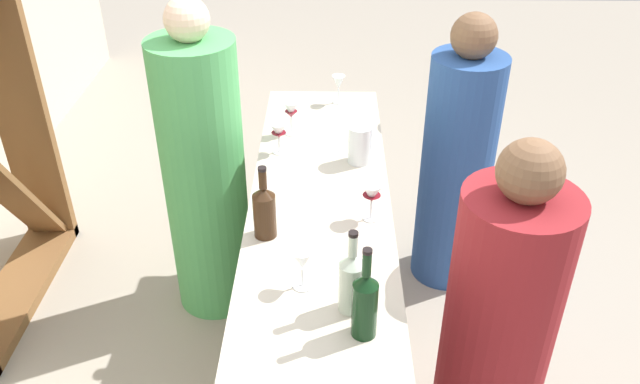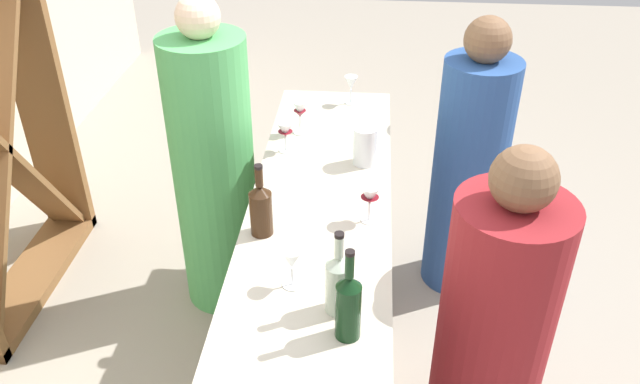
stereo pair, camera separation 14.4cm
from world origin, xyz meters
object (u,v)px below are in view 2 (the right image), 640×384
wine_bottle_leftmost_dark_green (348,305)px  person_left_guest (490,347)px  wine_bottle_second_left_clear_pale (338,282)px  wine_glass_far_left (300,111)px  wine_bottle_center_amber_brown (261,208)px  person_right_guest (214,174)px  wine_glass_near_right (292,261)px  wine_glass_far_center (285,131)px  water_pitcher (365,146)px  wine_glass_near_center (351,84)px  person_center_guest (469,172)px  wine_glass_near_left (370,196)px

wine_bottle_leftmost_dark_green → person_left_guest: (0.29, -0.50, -0.43)m
wine_bottle_second_left_clear_pale → wine_glass_far_left: (1.16, 0.25, -0.00)m
wine_bottle_center_amber_brown → person_right_guest: size_ratio=0.18×
wine_glass_near_right → wine_glass_far_center: bearing=8.7°
wine_glass_far_left → water_pitcher: size_ratio=0.94×
wine_glass_near_center → person_left_guest: 1.50m
wine_glass_far_center → person_center_guest: person_center_guest is taller
wine_bottle_center_amber_brown → wine_glass_far_left: bearing=-3.9°
wine_bottle_center_amber_brown → wine_glass_near_center: bearing=-13.6°
wine_glass_near_left → person_right_guest: person_right_guest is taller
wine_bottle_second_left_clear_pale → wine_bottle_center_amber_brown: wine_bottle_second_left_clear_pale is taller
wine_bottle_center_amber_brown → wine_glass_near_left: wine_bottle_center_amber_brown is taller
wine_glass_near_right → wine_glass_far_left: 1.07m
wine_glass_far_left → person_left_guest: 1.33m
wine_glass_near_left → person_left_guest: bearing=-124.2°
wine_glass_far_center → person_right_guest: 0.54m
wine_bottle_leftmost_dark_green → wine_glass_near_right: 0.28m
wine_bottle_second_left_clear_pale → wine_glass_near_right: size_ratio=2.07×
wine_glass_near_left → wine_glass_far_center: (0.50, 0.38, -0.01)m
wine_glass_near_center → wine_glass_far_center: size_ratio=1.02×
person_center_guest → wine_glass_near_right: bearing=61.1°
wine_glass_near_center → person_right_guest: person_right_guest is taller
wine_glass_near_right → wine_glass_near_center: bearing=-5.2°
wine_bottle_center_amber_brown → water_pitcher: 0.64m
wine_glass_near_right → wine_bottle_second_left_clear_pale: bearing=-123.4°
wine_glass_far_left → wine_bottle_second_left_clear_pale: bearing=-168.1°
wine_bottle_center_amber_brown → wine_glass_near_right: 0.31m
wine_bottle_center_amber_brown → person_left_guest: size_ratio=0.19×
wine_bottle_center_amber_brown → wine_glass_far_left: (0.79, -0.05, 0.00)m
wine_bottle_center_amber_brown → person_center_guest: size_ratio=0.19×
wine_bottle_leftmost_dark_green → person_right_guest: person_right_guest is taller
wine_bottle_second_left_clear_pale → person_left_guest: (0.18, -0.54, -0.42)m
person_right_guest → person_left_guest: bearing=-17.2°
wine_glass_near_left → person_center_guest: bearing=-29.2°
wine_bottle_leftmost_dark_green → wine_bottle_center_amber_brown: wine_bottle_leftmost_dark_green is taller
water_pitcher → person_left_guest: bearing=-146.7°
wine_glass_near_left → wine_glass_near_right: (-0.38, 0.24, -0.01)m
wine_bottle_second_left_clear_pale → person_left_guest: person_left_guest is taller
wine_bottle_second_left_clear_pale → wine_glass_near_right: wine_bottle_second_left_clear_pale is taller
wine_glass_far_center → wine_glass_near_left: bearing=-143.1°
wine_glass_near_center → wine_glass_far_center: 0.58m
wine_bottle_center_amber_brown → water_pitcher: wine_bottle_center_amber_brown is taller
wine_glass_near_left → person_left_guest: size_ratio=0.10×
wine_bottle_second_left_clear_pale → person_right_guest: bearing=30.3°
water_pitcher → wine_glass_near_left: bearing=-176.2°
wine_glass_near_center → person_center_guest: person_center_guest is taller
wine_glass_near_right → person_right_guest: 1.22m
wine_bottle_second_left_clear_pale → water_pitcher: 0.91m
wine_bottle_center_amber_brown → wine_glass_near_right: bearing=-152.4°
wine_bottle_center_amber_brown → person_right_guest: person_right_guest is taller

